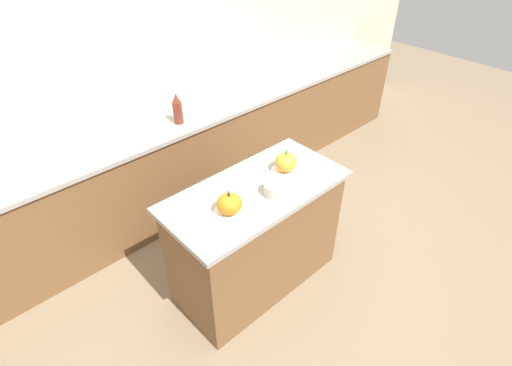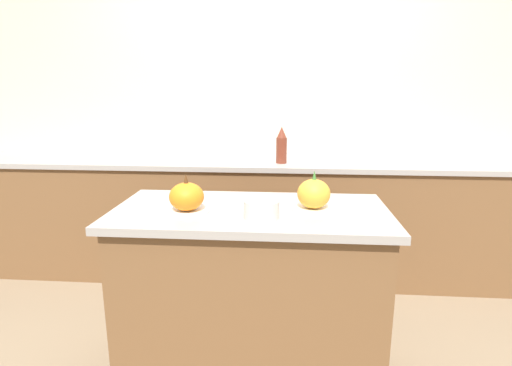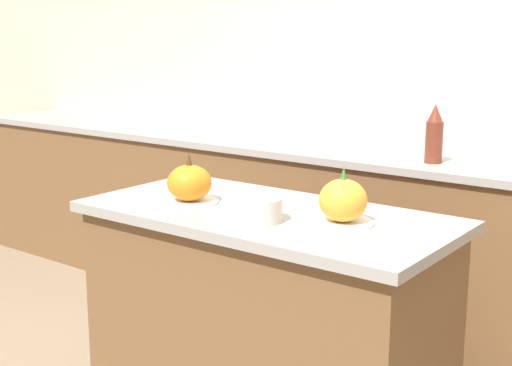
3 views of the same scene
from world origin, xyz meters
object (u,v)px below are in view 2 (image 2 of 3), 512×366
object	(u,v)px
bottle_tall	(282,146)
mixing_bowl	(261,209)
pumpkin_cake_left	(187,198)
pumpkin_cake_right	(314,195)

from	to	relation	value
bottle_tall	mixing_bowl	bearing A→B (deg)	-93.07
pumpkin_cake_left	bottle_tall	world-z (taller)	bottle_tall
pumpkin_cake_right	bottle_tall	distance (m)	1.07
bottle_tall	pumpkin_cake_right	bearing A→B (deg)	-81.25
pumpkin_cake_left	pumpkin_cake_right	distance (m)	0.57
mixing_bowl	pumpkin_cake_left	bearing A→B (deg)	171.19
pumpkin_cake_right	mixing_bowl	size ratio (longest dim) A/B	1.30
pumpkin_cake_right	bottle_tall	xyz separation A→B (m)	(-0.16, 1.06, 0.07)
mixing_bowl	bottle_tall	bearing A→B (deg)	86.93
pumpkin_cake_left	bottle_tall	xyz separation A→B (m)	(0.40, 1.14, 0.08)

